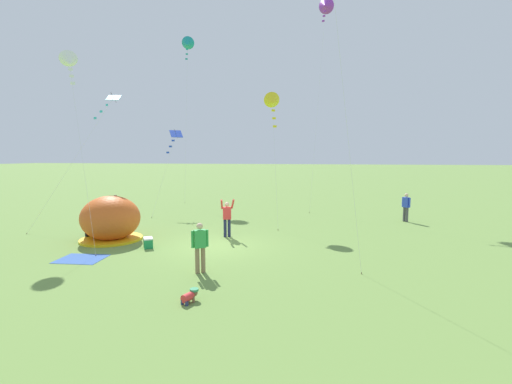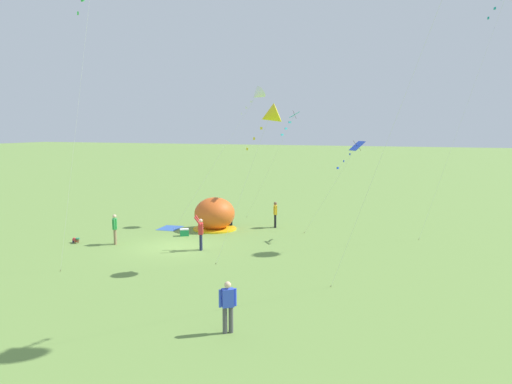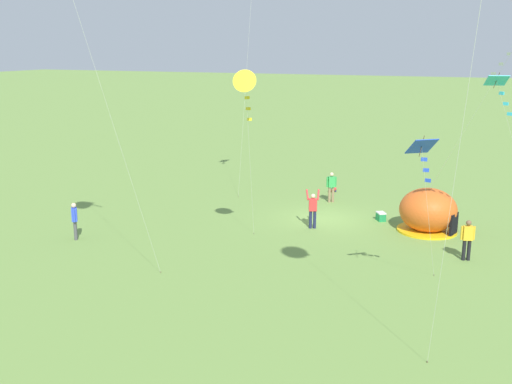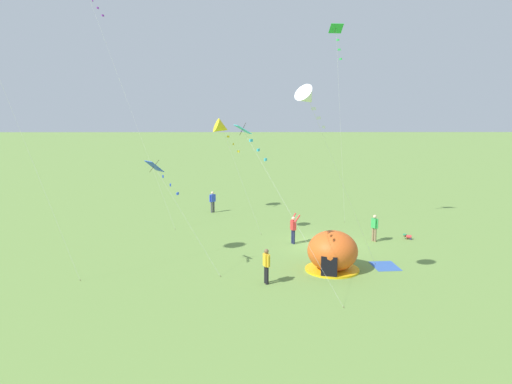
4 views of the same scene
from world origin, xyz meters
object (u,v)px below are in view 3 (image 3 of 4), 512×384
at_px(person_center_field, 331,186).
at_px(person_watching_sky, 467,238).
at_px(toddler_crawling, 333,189).
at_px(person_near_tent, 75,219).
at_px(cooler_box, 381,216).
at_px(kite_yellow, 246,85).
at_px(kite_cyan, 500,90).
at_px(kite_blue, 423,153).
at_px(person_with_toddler, 313,208).
at_px(popup_tent, 428,211).

xyz_separation_m(person_center_field, person_watching_sky, (-7.69, 7.05, 0.00)).
distance_m(toddler_crawling, person_near_tent, 15.76).
relative_size(cooler_box, kite_yellow, 0.08).
bearing_deg(kite_cyan, toddler_crawling, -48.90).
distance_m(cooler_box, person_watching_sky, 6.26).
bearing_deg(toddler_crawling, person_near_tent, 57.21).
xyz_separation_m(toddler_crawling, kite_blue, (-6.81, 14.64, 5.10)).
distance_m(person_center_field, person_with_toddler, 5.19).
bearing_deg(kite_yellow, kite_cyan, -169.75).
height_order(person_near_tent, kite_cyan, kite_cyan).
bearing_deg(cooler_box, kite_blue, 106.93).
relative_size(toddler_crawling, kite_cyan, 0.07).
xyz_separation_m(toddler_crawling, kite_cyan, (-8.91, 10.21, 6.89)).
bearing_deg(popup_tent, person_watching_sky, 119.52).
bearing_deg(kite_yellow, person_with_toddler, -109.57).
relative_size(person_center_field, kite_yellow, 0.22).
height_order(person_center_field, person_watching_sky, same).
bearing_deg(kite_cyan, person_with_toddler, -19.18).
distance_m(cooler_box, person_near_tent, 14.93).
relative_size(cooler_box, person_center_field, 0.37).
bearing_deg(cooler_box, person_with_toddler, 41.85).
xyz_separation_m(person_with_toddler, kite_cyan, (-7.89, 2.75, 6.07)).
relative_size(kite_yellow, kite_blue, 1.32).
relative_size(toddler_crawling, person_center_field, 0.32).
xyz_separation_m(cooler_box, kite_blue, (-2.96, 9.72, 5.06)).
distance_m(person_with_toddler, kite_yellow, 7.74).
bearing_deg(toddler_crawling, kite_blue, 114.95).
bearing_deg(kite_yellow, popup_tent, -138.35).
xyz_separation_m(toddler_crawling, person_near_tent, (8.53, 13.23, 0.79)).
bearing_deg(kite_cyan, person_center_field, -43.38).
bearing_deg(popup_tent, kite_yellow, 41.65).
bearing_deg(kite_yellow, person_near_tent, 9.35).
bearing_deg(person_near_tent, cooler_box, -146.13).
bearing_deg(person_watching_sky, kite_blue, 75.14).
bearing_deg(person_watching_sky, popup_tent, -60.48).
bearing_deg(kite_yellow, cooler_box, -122.28).
height_order(popup_tent, person_center_field, popup_tent).
relative_size(toddler_crawling, person_near_tent, 0.32).
bearing_deg(kite_cyan, cooler_box, -46.30).
bearing_deg(kite_yellow, kite_blue, 159.78).
bearing_deg(cooler_box, kite_cyan, 133.70).
height_order(popup_tent, person_watching_sky, popup_tent).
distance_m(popup_tent, kite_yellow, 10.99).
relative_size(person_watching_sky, person_near_tent, 1.00).
bearing_deg(person_with_toddler, popup_tent, -162.99).
distance_m(person_watching_sky, person_with_toddler, 7.44).
bearing_deg(person_near_tent, person_with_toddler, -148.85).
xyz_separation_m(popup_tent, toddler_crawling, (6.24, -5.86, -0.82)).
height_order(person_watching_sky, kite_blue, kite_blue).
bearing_deg(person_watching_sky, kite_cyan, 128.77).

